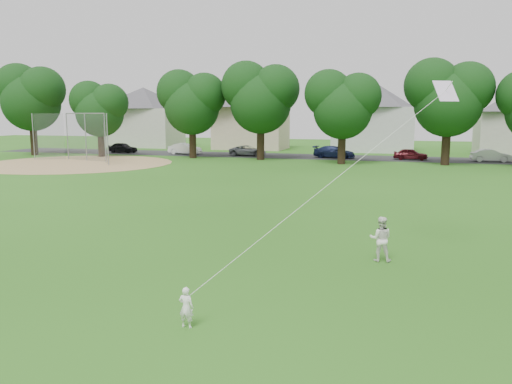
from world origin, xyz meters
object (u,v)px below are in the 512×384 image
(toddler, at_px, (186,307))
(kite, at_px, (341,175))
(baseball_backstop, at_px, (81,137))
(older_boy, at_px, (381,239))

(toddler, distance_m, kite, 5.48)
(toddler, bearing_deg, baseball_backstop, -51.42)
(older_boy, bearing_deg, baseball_backstop, -44.57)
(kite, relative_size, baseball_backstop, 1.04)
(older_boy, height_order, baseball_backstop, baseball_backstop)
(kite, distance_m, baseball_backstop, 41.34)
(toddler, xyz_separation_m, older_boy, (3.83, 6.38, 0.26))
(toddler, height_order, kite, kite)
(toddler, height_order, baseball_backstop, baseball_backstop)
(baseball_backstop, bearing_deg, toddler, -51.54)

